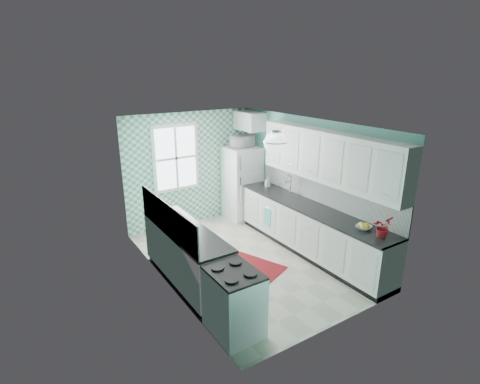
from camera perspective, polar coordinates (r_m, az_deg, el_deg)
floor at (r=7.03m, az=0.77°, el=-10.41°), size 3.00×4.40×0.02m
ceiling at (r=6.21m, az=0.87°, el=10.38°), size 3.00×4.40×0.02m
wall_back at (r=8.36m, az=-7.58°, el=3.52°), size 3.00×0.02×2.50m
wall_front at (r=4.96m, az=15.17°, el=-7.69°), size 3.00×0.02×2.50m
wall_left at (r=5.87m, az=-11.60°, el=-3.26°), size 0.02×4.40×2.50m
wall_right at (r=7.41m, az=10.60°, el=1.42°), size 0.02×4.40×2.50m
accent_wall at (r=8.34m, az=-7.52°, el=3.49°), size 3.00×0.01×2.50m
window at (r=8.11m, az=-9.76°, el=5.13°), size 1.04×0.05×1.44m
backsplash_right at (r=7.15m, az=12.62°, el=0.17°), size 0.02×3.60×0.51m
backsplash_left at (r=5.83m, az=-11.09°, el=-3.96°), size 0.02×2.15×0.51m
upper_cabinets_right at (r=6.72m, az=13.31°, el=5.21°), size 0.33×3.20×0.90m
upper_cabinet_fridge at (r=8.47m, az=1.36°, el=10.77°), size 0.40×0.74×0.40m
ceiling_light at (r=5.61m, az=5.43°, el=7.48°), size 0.34×0.34×0.35m
base_cabinets_right at (r=7.22m, az=10.58°, el=-5.84°), size 0.60×3.60×0.90m
countertop_right at (r=7.03m, az=10.71°, el=-2.38°), size 0.63×3.60×0.04m
base_cabinets_left at (r=6.24m, az=-8.19°, el=-9.77°), size 0.60×2.15×0.90m
countertop_left at (r=6.04m, az=-8.26°, el=-5.81°), size 0.63×2.15×0.04m
fridge at (r=8.65m, az=0.34°, el=1.38°), size 0.73×0.73×1.68m
stove at (r=5.12m, az=-0.94°, el=-16.26°), size 0.59×0.74×0.89m
sink at (r=7.59m, az=6.83°, el=-0.51°), size 0.43×0.36×0.53m
rug at (r=6.78m, az=1.82°, el=-11.41°), size 1.07×1.24×0.02m
dish_towel at (r=7.67m, az=4.18°, el=-3.84°), size 0.04×0.23×0.35m
fruit_bowl at (r=6.28m, az=18.33°, el=-5.13°), size 0.30×0.30×0.06m
potted_plant at (r=6.05m, az=20.87°, el=-5.01°), size 0.35×0.32×0.32m
soap_bottle at (r=8.06m, az=4.23°, el=1.52°), size 0.11×0.11×0.20m
microwave at (r=8.42m, az=0.35°, el=7.73°), size 0.50×0.35×0.27m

